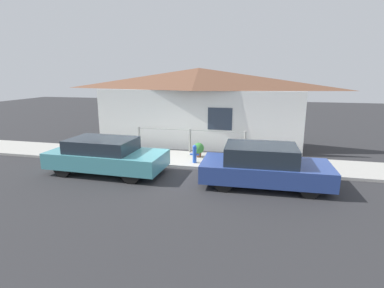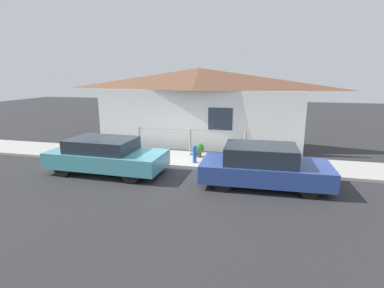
{
  "view_description": "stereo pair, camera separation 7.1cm",
  "coord_description": "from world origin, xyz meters",
  "px_view_note": "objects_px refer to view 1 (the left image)",
  "views": [
    {
      "loc": [
        3.02,
        -10.49,
        3.51
      ],
      "look_at": [
        0.5,
        0.3,
        0.9
      ],
      "focal_mm": 28.0,
      "sensor_mm": 36.0,
      "label": 1
    },
    {
      "loc": [
        3.09,
        -10.47,
        3.51
      ],
      "look_at": [
        0.5,
        0.3,
        0.9
      ],
      "focal_mm": 28.0,
      "sensor_mm": 36.0,
      "label": 2
    }
  ],
  "objects_px": {
    "car_right": "(264,166)",
    "fire_hydrant": "(195,153)",
    "potted_plant_near_hydrant": "(199,149)",
    "car_left": "(106,155)"
  },
  "relations": [
    {
      "from": "car_right",
      "to": "fire_hydrant",
      "type": "height_order",
      "value": "car_right"
    },
    {
      "from": "car_right",
      "to": "potted_plant_near_hydrant",
      "type": "distance_m",
      "value": 3.63
    },
    {
      "from": "fire_hydrant",
      "to": "potted_plant_near_hydrant",
      "type": "height_order",
      "value": "fire_hydrant"
    },
    {
      "from": "potted_plant_near_hydrant",
      "to": "car_right",
      "type": "bearing_deg",
      "value": -43.21
    },
    {
      "from": "car_right",
      "to": "fire_hydrant",
      "type": "bearing_deg",
      "value": 146.58
    },
    {
      "from": "car_left",
      "to": "fire_hydrant",
      "type": "distance_m",
      "value": 3.33
    },
    {
      "from": "potted_plant_near_hydrant",
      "to": "fire_hydrant",
      "type": "bearing_deg",
      "value": -88.8
    },
    {
      "from": "car_right",
      "to": "potted_plant_near_hydrant",
      "type": "relative_size",
      "value": 6.7
    },
    {
      "from": "car_left",
      "to": "fire_hydrant",
      "type": "bearing_deg",
      "value": 30.67
    },
    {
      "from": "car_right",
      "to": "fire_hydrant",
      "type": "xyz_separation_m",
      "value": [
        -2.62,
        1.63,
        -0.18
      ]
    }
  ]
}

